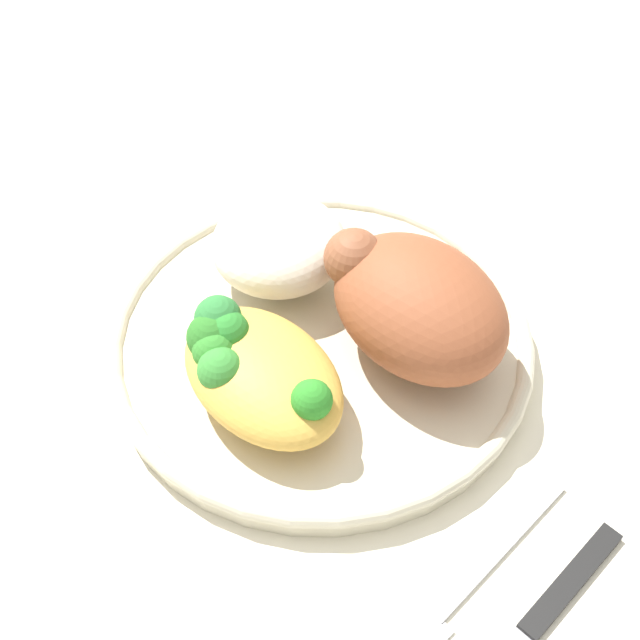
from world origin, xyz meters
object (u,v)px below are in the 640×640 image
(mac_cheese_with_broccoli, at_px, (253,367))
(fork, at_px, (472,579))
(rice_pile, at_px, (279,245))
(roasted_chicken, at_px, (415,303))
(plate, at_px, (320,341))
(knife, at_px, (528,632))

(mac_cheese_with_broccoli, relative_size, fork, 0.80)
(rice_pile, bearing_deg, roasted_chicken, -165.46)
(plate, relative_size, knife, 1.42)
(rice_pile, bearing_deg, mac_cheese_with_broccoli, 135.14)
(roasted_chicken, xyz_separation_m, rice_pile, (0.10, 0.03, -0.01))
(plate, height_order, roasted_chicken, roasted_chicken)
(rice_pile, relative_size, fork, 0.62)
(roasted_chicken, height_order, fork, roasted_chicken)
(rice_pile, bearing_deg, knife, 170.49)
(plate, relative_size, mac_cheese_with_broccoli, 2.36)
(roasted_chicken, distance_m, rice_pile, 0.10)
(plate, distance_m, mac_cheese_with_broccoli, 0.07)
(roasted_chicken, bearing_deg, rice_pile, 14.54)
(roasted_chicken, bearing_deg, mac_cheese_with_broccoli, 73.53)
(roasted_chicken, bearing_deg, knife, 157.03)
(plate, distance_m, fork, 0.18)
(plate, relative_size, fork, 1.89)
(mac_cheese_with_broccoli, relative_size, knife, 0.60)
(plate, bearing_deg, mac_cheese_with_broccoli, 102.55)
(plate, xyz_separation_m, rice_pile, (0.06, -0.01, 0.03))
(rice_pile, distance_m, fork, 0.24)
(mac_cheese_with_broccoli, bearing_deg, fork, -171.16)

